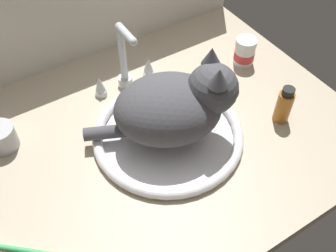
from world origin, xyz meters
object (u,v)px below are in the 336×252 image
Objects in this scene: sink_basin at (168,134)px; amber_bottle at (284,105)px; metal_jar at (1,137)px; toothbrush at (28,251)px; pill_bottle at (245,52)px; cat at (178,105)px; faucet at (124,65)px.

amber_bottle is at bearing -20.18° from sink_basin.
toothbrush is (-3.92, -28.81, -2.42)cm from metal_jar.
sink_basin is 4.56× the size of pill_bottle.
sink_basin is 29.36cm from amber_bottle.
cat is 2.31× the size of toothbrush.
faucet is at bearing 5.03° from metal_jar.
sink_basin is at bearing 159.82° from amber_bottle.
cat is at bearing -84.83° from faucet.
amber_bottle is at bearing -19.87° from cat.
amber_bottle is (-6.33, -22.48, 1.13)cm from pill_bottle.
metal_jar is at bearing 174.99° from pill_bottle.
sink_basin is 2.47× the size of toothbrush.
pill_bottle is (31.64, 13.34, -7.02)cm from cat.
sink_basin reaches higher than toothbrush.
cat reaches higher than amber_bottle.
metal_jar is at bearing -174.97° from faucet.
metal_jar reaches higher than sink_basin.
cat is at bearing 13.18° from toothbrush.
pill_bottle is (68.24, -5.98, 0.69)cm from metal_jar.
amber_bottle is (61.90, -28.46, 1.82)cm from metal_jar.
faucet is 1.91× the size of amber_bottle.
faucet reaches higher than pill_bottle.
cat is (2.02, -0.90, 9.66)cm from sink_basin.
cat is 42.83cm from toothbrush.
metal_jar is 68.50cm from pill_bottle.
faucet is at bearing 90.00° from sink_basin.
cat is 4.76× the size of metal_jar.
faucet is (0.00, 21.46, 6.34)cm from sink_basin.
metal_jar is (-34.57, -3.04, -4.39)cm from faucet.
sink_basin is 1.84× the size of faucet.
pill_bottle is at bearing -15.00° from faucet.
faucet is 2.48× the size of pill_bottle.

